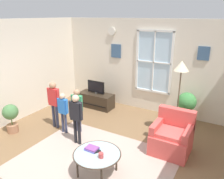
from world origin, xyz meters
TOP-DOWN VIEW (x-y plane):
  - ground_plane at (0.00, 0.00)m, footprint 5.83×5.92m
  - back_wall at (0.01, 2.72)m, footprint 5.23×0.17m
  - side_wall_left at (-2.68, 0.00)m, footprint 0.12×5.32m
  - area_rug at (0.21, -0.27)m, footprint 2.93×2.34m
  - tv_stand at (-1.28, 2.05)m, footprint 1.07×0.47m
  - television at (-1.28, 2.05)m, footprint 0.57×0.08m
  - armchair at (1.39, 0.89)m, footprint 0.76×0.74m
  - coffee_table at (0.46, -0.49)m, footprint 0.85×0.85m
  - book_stack at (0.31, -0.44)m, footprint 0.23×0.18m
  - cup at (0.58, -0.55)m, footprint 0.09×0.09m
  - remote_near_books at (0.40, -0.45)m, footprint 0.11×0.14m
  - remote_near_cup at (0.44, -0.46)m, footprint 0.10×0.14m
  - person_black_shirt at (-0.48, 0.13)m, footprint 0.35×0.16m
  - person_red_shirt at (-1.44, 0.46)m, footprint 0.36×0.16m
  - person_green_shirt at (-0.81, 0.57)m, footprint 0.33×0.15m
  - person_blue_shirt at (-1.07, 0.36)m, footprint 0.30×0.14m
  - potted_plant_by_window at (1.34, 2.30)m, footprint 0.48×0.48m
  - potted_plant_corner at (-2.17, -0.27)m, footprint 0.37×0.37m
  - floor_lamp at (1.29, 1.55)m, footprint 0.32×0.32m

SIDE VIEW (x-z plane):
  - ground_plane at x=0.00m, z-range -0.02..0.00m
  - area_rug at x=0.21m, z-range 0.00..0.01m
  - tv_stand at x=-1.28m, z-range 0.00..0.44m
  - armchair at x=1.39m, z-range -0.11..0.76m
  - coffee_table at x=0.46m, z-range 0.19..0.62m
  - potted_plant_corner at x=-2.17m, z-range 0.08..0.79m
  - remote_near_books at x=0.40m, z-range 0.43..0.45m
  - remote_near_cup at x=0.44m, z-range 0.43..0.45m
  - book_stack at x=0.31m, z-range 0.43..0.47m
  - cup at x=0.58m, z-range 0.43..0.52m
  - potted_plant_by_window at x=1.34m, z-range 0.14..0.99m
  - person_blue_shirt at x=-1.07m, z-range 0.13..1.13m
  - television at x=-1.28m, z-range 0.45..0.84m
  - person_green_shirt at x=-0.81m, z-range 0.14..1.22m
  - person_black_shirt at x=-0.48m, z-range 0.15..1.29m
  - person_red_shirt at x=-1.44m, z-range 0.15..1.35m
  - side_wall_left at x=-2.68m, z-range 0.00..2.63m
  - back_wall at x=0.01m, z-range 0.01..2.64m
  - floor_lamp at x=1.29m, z-range 0.61..2.41m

